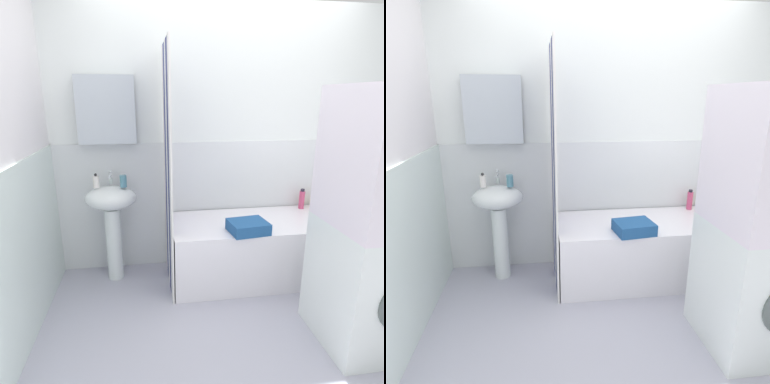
% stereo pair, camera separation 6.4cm
% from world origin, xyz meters
% --- Properties ---
extents(ground_plane, '(4.80, 5.60, 0.04)m').
position_xyz_m(ground_plane, '(0.00, 0.00, -0.02)').
color(ground_plane, '#ADADC0').
extents(wall_back_tiled, '(3.60, 0.18, 2.40)m').
position_xyz_m(wall_back_tiled, '(-0.06, 1.26, 1.14)').
color(wall_back_tiled, white).
rests_on(wall_back_tiled, ground_plane).
extents(wall_left_tiled, '(0.07, 1.81, 2.40)m').
position_xyz_m(wall_left_tiled, '(-1.57, 0.34, 1.12)').
color(wall_left_tiled, white).
rests_on(wall_left_tiled, ground_plane).
extents(sink, '(0.44, 0.34, 0.86)m').
position_xyz_m(sink, '(-1.04, 1.03, 0.63)').
color(sink, white).
rests_on(sink, ground_plane).
extents(faucet, '(0.03, 0.12, 0.12)m').
position_xyz_m(faucet, '(-1.04, 1.11, 0.92)').
color(faucet, silver).
rests_on(faucet, sink).
extents(soap_dispenser, '(0.05, 0.05, 0.12)m').
position_xyz_m(soap_dispenser, '(-1.15, 1.02, 0.92)').
color(soap_dispenser, white).
rests_on(soap_dispenser, sink).
extents(toothbrush_cup, '(0.06, 0.06, 0.10)m').
position_xyz_m(toothbrush_cup, '(-0.92, 1.01, 0.91)').
color(toothbrush_cup, teal).
rests_on(toothbrush_cup, sink).
extents(bathtub, '(1.54, 0.69, 0.54)m').
position_xyz_m(bathtub, '(0.23, 0.88, 0.27)').
color(bathtub, white).
rests_on(bathtub, ground_plane).
extents(shower_curtain, '(0.01, 0.69, 2.00)m').
position_xyz_m(shower_curtain, '(-0.56, 0.88, 1.00)').
color(shower_curtain, white).
rests_on(shower_curtain, ground_plane).
extents(body_wash_bottle, '(0.06, 0.06, 0.15)m').
position_xyz_m(body_wash_bottle, '(0.90, 1.15, 0.61)').
color(body_wash_bottle, gold).
rests_on(body_wash_bottle, bathtub).
extents(conditioner_bottle, '(0.05, 0.05, 0.20)m').
position_xyz_m(conditioner_bottle, '(0.77, 1.13, 0.63)').
color(conditioner_bottle, '#C7456D').
rests_on(conditioner_bottle, bathtub).
extents(towel_folded, '(0.33, 0.28, 0.09)m').
position_xyz_m(towel_folded, '(0.07, 0.64, 0.59)').
color(towel_folded, '#21518C').
rests_on(towel_folded, bathtub).
extents(washer_dryer_stack, '(0.63, 0.61, 1.67)m').
position_xyz_m(washer_dryer_stack, '(0.69, -0.02, 0.84)').
color(washer_dryer_stack, white).
rests_on(washer_dryer_stack, ground_plane).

